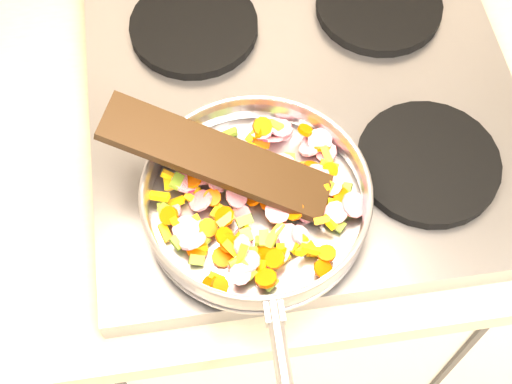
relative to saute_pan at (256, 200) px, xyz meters
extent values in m
cube|color=#939399|center=(0.09, 0.18, -0.06)|extent=(0.60, 0.60, 0.04)
cylinder|color=black|center=(-0.05, 0.04, -0.04)|extent=(0.19, 0.19, 0.02)
cylinder|color=black|center=(0.23, 0.04, -0.04)|extent=(0.19, 0.19, 0.02)
cylinder|color=black|center=(-0.05, 0.32, -0.04)|extent=(0.19, 0.19, 0.02)
cylinder|color=black|center=(0.23, 0.32, -0.04)|extent=(0.19, 0.19, 0.02)
cylinder|color=#9E9EA5|center=(0.00, 0.00, -0.03)|extent=(0.28, 0.28, 0.01)
torus|color=#9E9EA5|center=(0.00, 0.00, 0.00)|extent=(0.31, 0.31, 0.04)
torus|color=#9E9EA5|center=(0.00, 0.00, 0.02)|extent=(0.28, 0.28, 0.01)
cube|color=#9E9EA5|center=(0.00, -0.15, 0.01)|extent=(0.02, 0.03, 0.02)
cube|color=olive|center=(0.12, -0.02, -0.01)|extent=(0.02, 0.02, 0.01)
cylinder|color=#C3133B|center=(-0.07, 0.02, -0.02)|extent=(0.03, 0.03, 0.01)
cylinder|color=#C3133B|center=(-0.03, -0.06, 0.00)|extent=(0.02, 0.03, 0.02)
cube|color=olive|center=(-0.03, 0.04, 0.00)|extent=(0.02, 0.02, 0.02)
cube|color=olive|center=(0.00, -0.05, -0.01)|extent=(0.01, 0.02, 0.01)
cylinder|color=#C3133B|center=(0.04, 0.05, 0.00)|extent=(0.03, 0.03, 0.02)
cube|color=olive|center=(0.04, -0.01, -0.01)|extent=(0.02, 0.02, 0.01)
cylinder|color=#C3133B|center=(0.05, 0.11, -0.02)|extent=(0.04, 0.04, 0.02)
cube|color=#F6A90A|center=(-0.03, -0.08, 0.00)|extent=(0.02, 0.02, 0.01)
cylinder|color=#C3133B|center=(0.05, 0.11, -0.01)|extent=(0.04, 0.04, 0.01)
cylinder|color=#C3133B|center=(0.09, -0.03, 0.00)|extent=(0.03, 0.03, 0.02)
cylinder|color=#DD4E00|center=(0.02, -0.07, -0.01)|extent=(0.02, 0.02, 0.02)
cube|color=olive|center=(-0.11, 0.01, -0.01)|extent=(0.02, 0.02, 0.02)
cube|color=#F6A90A|center=(-0.07, 0.03, -0.01)|extent=(0.02, 0.02, 0.02)
cylinder|color=#C3133B|center=(0.08, 0.03, 0.00)|extent=(0.03, 0.03, 0.02)
cylinder|color=#DD4E00|center=(0.07, 0.05, -0.02)|extent=(0.03, 0.03, 0.01)
cube|color=#F6A90A|center=(-0.10, -0.01, 0.00)|extent=(0.02, 0.03, 0.02)
cube|color=olive|center=(0.00, 0.04, -0.02)|extent=(0.01, 0.02, 0.02)
cylinder|color=#C3133B|center=(0.08, 0.07, -0.01)|extent=(0.04, 0.04, 0.02)
cylinder|color=#C3133B|center=(0.10, 0.01, -0.01)|extent=(0.04, 0.04, 0.01)
cube|color=#F6A90A|center=(0.01, 0.07, -0.02)|extent=(0.02, 0.02, 0.01)
cylinder|color=#DD4E00|center=(0.04, -0.02, 0.00)|extent=(0.03, 0.04, 0.02)
cube|color=olive|center=(0.04, 0.01, 0.00)|extent=(0.02, 0.02, 0.01)
cube|color=#F6A90A|center=(0.02, -0.08, -0.02)|extent=(0.03, 0.02, 0.01)
cylinder|color=#C3133B|center=(0.10, 0.02, -0.01)|extent=(0.04, 0.04, 0.01)
cylinder|color=#C3133B|center=(-0.09, -0.03, 0.00)|extent=(0.04, 0.04, 0.02)
cube|color=#F6A90A|center=(-0.08, 0.02, -0.01)|extent=(0.02, 0.02, 0.02)
cube|color=olive|center=(-0.03, 0.04, -0.01)|extent=(0.02, 0.03, 0.02)
cylinder|color=#C3133B|center=(-0.03, -0.08, -0.01)|extent=(0.03, 0.03, 0.02)
cylinder|color=#DD4E00|center=(0.08, 0.09, 0.00)|extent=(0.02, 0.03, 0.02)
cylinder|color=#DD4E00|center=(0.06, -0.10, -0.01)|extent=(0.03, 0.03, 0.02)
cube|color=olive|center=(-0.03, 0.03, -0.01)|extent=(0.02, 0.02, 0.01)
cylinder|color=#DD4E00|center=(0.08, 0.04, -0.01)|extent=(0.03, 0.03, 0.02)
cylinder|color=#DD4E00|center=(-0.06, -0.10, 0.00)|extent=(0.03, 0.03, 0.02)
cube|color=olive|center=(-0.04, -0.02, 0.00)|extent=(0.02, 0.02, 0.01)
cylinder|color=#C3133B|center=(0.09, 0.08, -0.02)|extent=(0.03, 0.03, 0.02)
cube|color=#F6A90A|center=(-0.03, -0.07, 0.00)|extent=(0.02, 0.03, 0.02)
cube|color=olive|center=(-0.04, 0.10, 0.00)|extent=(0.02, 0.02, 0.01)
cube|color=#F6A90A|center=(-0.10, 0.05, 0.00)|extent=(0.02, 0.02, 0.02)
cylinder|color=#DD4E00|center=(-0.06, -0.03, 0.00)|extent=(0.03, 0.02, 0.02)
cylinder|color=#DD4E00|center=(-0.05, 0.01, -0.01)|extent=(0.03, 0.03, 0.01)
cube|color=#F6A90A|center=(0.00, 0.06, -0.01)|extent=(0.01, 0.02, 0.01)
cylinder|color=#C3133B|center=(0.01, -0.08, -0.01)|extent=(0.03, 0.04, 0.03)
cylinder|color=#DD4E00|center=(0.10, 0.07, -0.01)|extent=(0.02, 0.02, 0.02)
cube|color=olive|center=(-0.02, 0.11, -0.02)|extent=(0.02, 0.01, 0.02)
cylinder|color=#C3133B|center=(0.06, -0.02, -0.01)|extent=(0.04, 0.03, 0.02)
cube|color=#F6A90A|center=(0.09, 0.01, 0.00)|extent=(0.02, 0.02, 0.02)
cube|color=olive|center=(-0.11, 0.01, -0.01)|extent=(0.01, 0.02, 0.01)
cylinder|color=#DD4E00|center=(0.00, -0.10, 0.00)|extent=(0.04, 0.04, 0.02)
cube|color=#F6A90A|center=(0.07, -0.04, 0.00)|extent=(0.02, 0.01, 0.01)
cylinder|color=#C3133B|center=(-0.02, -0.01, -0.02)|extent=(0.03, 0.03, 0.02)
cylinder|color=#C3133B|center=(-0.09, 0.08, 0.00)|extent=(0.03, 0.03, 0.02)
cylinder|color=#DD4E00|center=(0.03, -0.02, -0.01)|extent=(0.03, 0.03, 0.02)
cube|color=olive|center=(0.12, -0.02, -0.02)|extent=(0.02, 0.02, 0.02)
cube|color=#F6A90A|center=(-0.08, -0.05, -0.01)|extent=(0.02, 0.01, 0.01)
cylinder|color=#C3133B|center=(-0.10, 0.01, -0.02)|extent=(0.03, 0.04, 0.02)
cylinder|color=#DD4E00|center=(0.02, 0.00, -0.01)|extent=(0.02, 0.03, 0.02)
cylinder|color=#C3133B|center=(-0.08, -0.04, 0.00)|extent=(0.04, 0.04, 0.02)
cube|color=#F6A90A|center=(0.06, -0.07, -0.01)|extent=(0.01, 0.02, 0.01)
cylinder|color=#DD4E00|center=(0.00, 0.01, -0.01)|extent=(0.03, 0.03, 0.02)
cube|color=olive|center=(-0.09, 0.04, 0.00)|extent=(0.02, 0.03, 0.01)
cube|color=#F6A90A|center=(0.03, 0.11, -0.02)|extent=(0.02, 0.02, 0.02)
cube|color=#F6A90A|center=(0.08, -0.04, 0.00)|extent=(0.02, 0.02, 0.02)
cube|color=#F6A90A|center=(-0.12, 0.02, 0.00)|extent=(0.03, 0.02, 0.02)
cube|color=olive|center=(-0.02, -0.09, 0.00)|extent=(0.03, 0.02, 0.02)
cube|color=#F6A90A|center=(0.02, -0.07, -0.01)|extent=(0.01, 0.02, 0.02)
cylinder|color=#DD4E00|center=(-0.11, 0.00, 0.00)|extent=(0.03, 0.03, 0.02)
cube|color=#F6A90A|center=(0.00, 0.08, -0.01)|extent=(0.03, 0.03, 0.02)
cylinder|color=#C3133B|center=(-0.08, 0.04, 0.00)|extent=(0.04, 0.04, 0.02)
cylinder|color=#C3133B|center=(-0.02, -0.06, 0.00)|extent=(0.03, 0.04, 0.03)
cube|color=olive|center=(-0.02, -0.04, 0.00)|extent=(0.02, 0.02, 0.01)
cube|color=olive|center=(0.02, -0.04, -0.01)|extent=(0.02, 0.02, 0.02)
cylinder|color=#DD4E00|center=(0.02, 0.09, -0.02)|extent=(0.03, 0.02, 0.02)
cylinder|color=#C3133B|center=(-0.04, 0.03, 0.00)|extent=(0.03, 0.03, 0.02)
cube|color=olive|center=(0.04, 0.01, -0.01)|extent=(0.03, 0.02, 0.01)
cube|color=#F6A90A|center=(0.05, -0.07, 0.00)|extent=(0.02, 0.02, 0.02)
cylinder|color=#DD4E00|center=(0.02, 0.05, -0.01)|extent=(0.03, 0.03, 0.02)
cube|color=olive|center=(0.04, 0.11, -0.01)|extent=(0.02, 0.02, 0.01)
cylinder|color=#C3133B|center=(-0.07, 0.01, -0.01)|extent=(0.04, 0.04, 0.02)
cube|color=#F6A90A|center=(-0.11, -0.02, -0.02)|extent=(0.02, 0.03, 0.01)
cube|color=olive|center=(-0.02, -0.07, 0.00)|extent=(0.02, 0.02, 0.01)
cube|color=#F6A90A|center=(0.06, -0.01, -0.01)|extent=(0.01, 0.02, 0.01)
cube|color=olive|center=(0.00, -0.05, -0.01)|extent=(0.02, 0.02, 0.01)
cylinder|color=#C3133B|center=(0.12, -0.02, 0.00)|extent=(0.04, 0.05, 0.03)
cube|color=olive|center=(-0.08, -0.06, -0.01)|extent=(0.02, 0.02, 0.01)
cylinder|color=#DD4E00|center=(0.07, 0.01, 0.00)|extent=(0.03, 0.03, 0.02)
cylinder|color=#DD4E00|center=(-0.01, 0.06, -0.02)|extent=(0.03, 0.03, 0.02)
cube|color=#F6A90A|center=(-0.05, 0.11, -0.02)|extent=(0.02, 0.02, 0.02)
cylinder|color=#DD4E00|center=(-0.01, -0.08, -0.02)|extent=(0.03, 0.03, 0.02)
cube|color=#F6A90A|center=(0.10, -0.01, -0.01)|extent=(0.02, 0.01, 0.01)
cube|color=#F6A90A|center=(-0.10, 0.02, -0.01)|extent=(0.02, 0.01, 0.02)
cylinder|color=#C3133B|center=(-0.02, -0.08, 0.00)|extent=(0.04, 0.04, 0.02)
cube|color=olive|center=(0.04, 0.00, 0.00)|extent=(0.02, 0.02, 0.01)
cube|color=#F6A90A|center=(0.04, -0.06, -0.01)|extent=(0.03, 0.02, 0.02)
cylinder|color=#C3133B|center=(0.03, -0.06, -0.01)|extent=(0.03, 0.03, 0.01)
cylinder|color=#DD4E00|center=(-0.05, 0.09, -0.01)|extent=(0.03, 0.03, 0.02)
cube|color=#F6A90A|center=(-0.08, -0.01, 0.00)|extent=(0.02, 0.02, 0.01)
cube|color=olive|center=(-0.03, -0.08, 0.00)|extent=(0.02, 0.02, 0.01)
cylinder|color=#C3133B|center=(0.09, 0.08, 0.00)|extent=(0.03, 0.03, 0.03)
cube|color=olive|center=(0.00, -0.11, -0.01)|extent=(0.02, 0.02, 0.01)
cylinder|color=#DD4E00|center=(-0.08, 0.04, 0.00)|extent=(0.04, 0.04, 0.01)
cube|color=olive|center=(0.11, 0.01, -0.02)|extent=(0.02, 0.02, 0.01)
cylinder|color=#DD4E00|center=(-0.07, -0.09, -0.02)|extent=(0.03, 0.03, 0.02)
cube|color=#F6A90A|center=(-0.03, 0.06, 0.00)|extent=(0.02, 0.02, 0.01)
cube|color=olive|center=(0.01, -0.05, 0.00)|extent=(0.02, 0.02, 0.01)
cube|color=#F6A90A|center=(-0.02, 0.07, 0.00)|extent=(0.03, 0.02, 0.01)
cube|color=#F6A90A|center=(0.04, -0.07, 0.00)|extent=(0.02, 0.02, 0.02)
cylinder|color=#DD4E00|center=(0.06, 0.01, 0.00)|extent=(0.04, 0.03, 0.01)
cylinder|color=#DD4E00|center=(0.07, -0.08, 0.00)|extent=(0.03, 0.03, 0.01)
cube|color=#F6A90A|center=(0.10, 0.05, 0.00)|extent=(0.01, 0.03, 0.01)
cube|color=#F6A90A|center=(-0.05, 0.00, -0.02)|extent=(0.02, 0.02, 0.01)
cube|color=olive|center=(-0.10, -0.04, -0.01)|extent=(0.02, 0.02, 0.01)
cylinder|color=#DD4E00|center=(0.00, -0.06, -0.01)|extent=(0.03, 0.03, 0.02)
cube|color=#F6A90A|center=(0.08, 0.00, 0.00)|extent=(0.03, 0.01, 0.02)
cylinder|color=#C3133B|center=(0.02, -0.02, 0.00)|extent=(0.04, 0.04, 0.01)
cylinder|color=#C3133B|center=(-0.07, 0.10, 0.00)|extent=(0.04, 0.04, 0.02)
cube|color=olive|center=(-0.02, -0.02, 0.00)|extent=(0.02, 0.02, 0.01)
cylinder|color=#DD4E00|center=(0.11, 0.00, -0.01)|extent=(0.03, 0.03, 0.01)
cylinder|color=#C3133B|center=(0.04, 0.09, -0.01)|extent=(0.04, 0.03, 0.03)
cylinder|color=#C3133B|center=(0.02, 0.11, 0.00)|extent=(0.04, 0.04, 0.01)
cube|color=#F6A90A|center=(-0.02, -0.04, 0.00)|extent=(0.02, 0.02, 0.02)
cube|color=#F6A90A|center=(-0.05, 0.05, -0.01)|extent=(0.03, 0.02, 0.02)
cylinder|color=#C3133B|center=(0.03, -0.05, -0.01)|extent=(0.04, 0.04, 0.03)
cylinder|color=#DD4E00|center=(0.02, -0.02, -0.01)|extent=(0.03, 0.03, 0.02)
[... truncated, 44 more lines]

